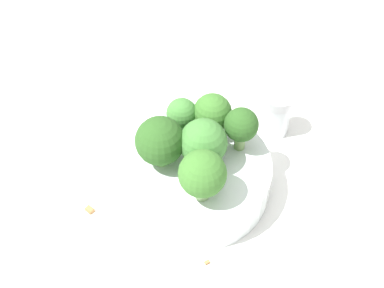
# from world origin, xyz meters

# --- Properties ---
(ground_plane) EXTENTS (3.00, 3.00, 0.00)m
(ground_plane) POSITION_xyz_m (0.00, 0.00, 0.00)
(ground_plane) COLOR white
(bowl) EXTENTS (0.18, 0.18, 0.04)m
(bowl) POSITION_xyz_m (0.00, 0.00, 0.02)
(bowl) COLOR silver
(bowl) RESTS_ON ground_plane
(broccoli_floret_0) EXTENTS (0.05, 0.05, 0.06)m
(broccoli_floret_0) POSITION_xyz_m (0.00, -0.01, 0.07)
(broccoli_floret_0) COLOR #7A9E5B
(broccoli_floret_0) RESTS_ON bowl
(broccoli_floret_1) EXTENTS (0.04, 0.04, 0.05)m
(broccoli_floret_1) POSITION_xyz_m (0.05, -0.02, 0.07)
(broccoli_floret_1) COLOR #8EB770
(broccoli_floret_1) RESTS_ON bowl
(broccoli_floret_2) EXTENTS (0.05, 0.05, 0.06)m
(broccoli_floret_2) POSITION_xyz_m (0.00, 0.03, 0.08)
(broccoli_floret_2) COLOR #84AD66
(broccoli_floret_2) RESTS_ON bowl
(broccoli_floret_3) EXTENTS (0.04, 0.04, 0.05)m
(broccoli_floret_3) POSITION_xyz_m (0.02, -0.05, 0.08)
(broccoli_floret_3) COLOR #7A9E5B
(broccoli_floret_3) RESTS_ON bowl
(broccoli_floret_4) EXTENTS (0.05, 0.05, 0.06)m
(broccoli_floret_4) POSITION_xyz_m (-0.05, -0.01, 0.08)
(broccoli_floret_4) COLOR #8EB770
(broccoli_floret_4) RESTS_ON bowl
(broccoli_floret_5) EXTENTS (0.04, 0.04, 0.05)m
(broccoli_floret_5) POSITION_xyz_m (0.05, 0.01, 0.07)
(broccoli_floret_5) COLOR #84AD66
(broccoli_floret_5) RESTS_ON bowl
(pepper_shaker) EXTENTS (0.03, 0.03, 0.06)m
(pepper_shaker) POSITION_xyz_m (0.09, -0.10, 0.03)
(pepper_shaker) COLOR silver
(pepper_shaker) RESTS_ON ground_plane
(almond_crumb_0) EXTENTS (0.01, 0.01, 0.01)m
(almond_crumb_0) POSITION_xyz_m (-0.10, -0.02, 0.00)
(almond_crumb_0) COLOR olive
(almond_crumb_0) RESTS_ON ground_plane
(almond_crumb_1) EXTENTS (0.01, 0.01, 0.01)m
(almond_crumb_1) POSITION_xyz_m (0.13, -0.04, 0.00)
(almond_crumb_1) COLOR #AD7F4C
(almond_crumb_1) RESTS_ON ground_plane
(almond_crumb_2) EXTENTS (0.01, 0.01, 0.01)m
(almond_crumb_2) POSITION_xyz_m (-0.04, 0.11, 0.00)
(almond_crumb_2) COLOR olive
(almond_crumb_2) RESTS_ON ground_plane
(almond_crumb_3) EXTENTS (0.01, 0.01, 0.01)m
(almond_crumb_3) POSITION_xyz_m (0.11, -0.01, 0.00)
(almond_crumb_3) COLOR tan
(almond_crumb_3) RESTS_ON ground_plane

